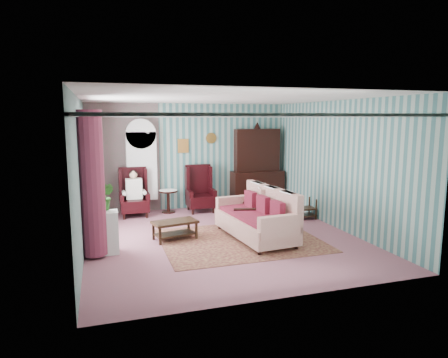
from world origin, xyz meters
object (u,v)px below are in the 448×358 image
object	(u,v)px
plant_stand	(103,233)
coffee_table	(175,230)
nest_table	(306,208)
floral_armchair	(247,207)
wingback_right	(200,189)
round_side_table	(168,201)
dresser_hutch	(257,165)
wingback_left	(134,192)
sofa	(255,216)
bookcase	(142,171)
seated_woman	(134,194)

from	to	relation	value
plant_stand	coffee_table	xyz separation A→B (m)	(1.43, 0.47, -0.20)
nest_table	floral_armchair	bearing A→B (deg)	-163.20
wingback_right	coffee_table	xyz separation A→B (m)	(-1.12, -2.28, -0.43)
round_side_table	nest_table	distance (m)	3.60
floral_armchair	dresser_hutch	bearing A→B (deg)	-13.88
wingback_left	round_side_table	world-z (taller)	wingback_left
wingback_right	floral_armchair	world-z (taller)	wingback_right
plant_stand	coffee_table	distance (m)	1.52
dresser_hutch	sofa	world-z (taller)	dresser_hutch
bookcase	plant_stand	size ratio (longest dim) A/B	2.80
nest_table	floral_armchair	world-z (taller)	floral_armchair
nest_table	wingback_right	bearing A→B (deg)	146.25
plant_stand	sofa	xyz separation A→B (m)	(3.04, 0.04, 0.08)
wingback_left	sofa	xyz separation A→B (m)	(2.24, -2.71, -0.15)
wingback_left	round_side_table	distance (m)	0.97
bookcase	plant_stand	world-z (taller)	bookcase
nest_table	coffee_table	xyz separation A→B (m)	(-3.44, -0.73, -0.07)
dresser_hutch	round_side_table	bearing A→B (deg)	-177.36
round_side_table	floral_armchair	world-z (taller)	floral_armchair
nest_table	floral_armchair	size ratio (longest dim) A/B	0.51
seated_woman	plant_stand	world-z (taller)	seated_woman
dresser_hutch	coffee_table	world-z (taller)	dresser_hutch
plant_stand	floral_armchair	distance (m)	3.17
dresser_hutch	wingback_left	xyz separation A→B (m)	(-3.50, -0.27, -0.55)
dresser_hutch	wingback_right	size ratio (longest dim) A/B	1.89
dresser_hutch	round_side_table	xyz separation A→B (m)	(-2.60, -0.12, -0.88)
round_side_table	floral_armchair	size ratio (longest dim) A/B	0.57
bookcase	coffee_table	world-z (taller)	bookcase
plant_stand	bookcase	bearing A→B (deg)	71.51
dresser_hutch	floral_armchair	xyz separation A→B (m)	(-1.20, -2.35, -0.65)
wingback_right	round_side_table	bearing A→B (deg)	169.99
nest_table	floral_armchair	xyz separation A→B (m)	(-1.77, -0.53, 0.26)
coffee_table	round_side_table	bearing A→B (deg)	83.64
nest_table	plant_stand	world-z (taller)	plant_stand
floral_armchair	seated_woman	bearing A→B (deg)	60.94
seated_woman	round_side_table	bearing A→B (deg)	9.46
wingback_left	nest_table	xyz separation A→B (m)	(4.07, -1.55, -0.35)
seated_woman	nest_table	bearing A→B (deg)	-20.85
wingback_right	sofa	size ratio (longest dim) A/B	0.58
seated_woman	plant_stand	xyz separation A→B (m)	(-0.80, -2.75, -0.19)
wingback_right	nest_table	world-z (taller)	wingback_right
round_side_table	sofa	world-z (taller)	sofa
dresser_hutch	wingback_left	size ratio (longest dim) A/B	1.89
wingback_left	sofa	world-z (taller)	wingback_left
wingback_left	bookcase	bearing A→B (deg)	57.34
round_side_table	sofa	distance (m)	3.16
dresser_hutch	plant_stand	size ratio (longest dim) A/B	2.95
wingback_right	nest_table	distance (m)	2.81
bookcase	nest_table	xyz separation A→B (m)	(3.82, -1.94, -0.85)
wingback_right	floral_armchair	xyz separation A→B (m)	(0.55, -2.08, -0.10)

